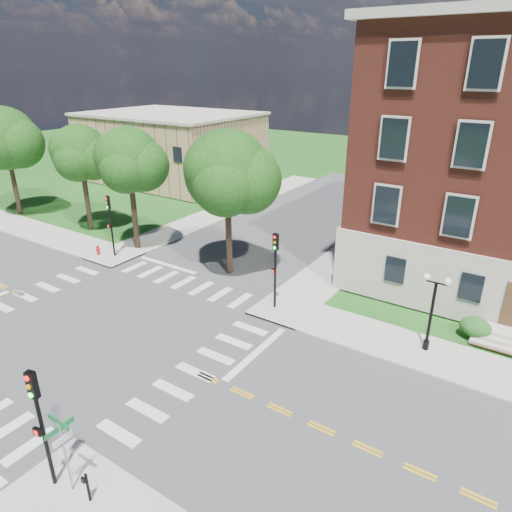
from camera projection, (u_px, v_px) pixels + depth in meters
The scene contains 19 objects.
ground at pixel (98, 329), 25.94m from camera, with size 160.00×160.00×0.00m, color #1B4E16.
road_ew at pixel (98, 329), 25.94m from camera, with size 90.00×12.00×0.01m, color #3D3D3F.
road_ns at pixel (98, 329), 25.94m from camera, with size 12.00×90.00×0.01m, color #3D3D3F.
sidewalk_ne at pixel (443, 293), 29.97m from camera, with size 34.00×34.00×0.12m.
sidewalk_nw at pixel (122, 215), 45.56m from camera, with size 34.00×34.00×0.12m.
crosswalk_east at pixel (195, 372), 22.29m from camera, with size 2.20×10.20×0.02m, color silver, non-canonical shape.
stop_bar_east at pixel (256, 353), 23.79m from camera, with size 0.40×5.50×0.00m, color silver.
secondary_building at pixel (172, 146), 58.55m from camera, with size 20.40×15.40×8.30m.
tree_a at pixel (5, 139), 43.10m from camera, with size 5.91×5.91×10.32m.
tree_b at pixel (80, 153), 39.00m from camera, with size 4.77×4.77×9.24m.
tree_c at pixel (129, 160), 34.54m from camera, with size 4.93×4.93×9.62m.
tree_d at pixel (227, 173), 30.19m from camera, with size 5.74×5.74×10.05m.
traffic_signal_se at pixel (39, 415), 15.06m from camera, with size 0.36×0.41×4.80m.
traffic_signal_ne at pixel (275, 261), 26.88m from camera, with size 0.37×0.43×4.80m.
traffic_signal_nw at pixel (110, 218), 34.44m from camera, with size 0.37×0.43×4.80m.
twin_lamp_west at pixel (432, 309), 23.01m from camera, with size 1.36×0.36×4.23m.
street_sign_pole at pixel (63, 441), 15.17m from camera, with size 1.10×1.10×3.10m.
push_button_post at pixel (87, 486), 15.33m from camera, with size 0.14×0.21×1.20m.
fire_hydrant at pixel (98, 250), 35.76m from camera, with size 0.35×0.35×0.75m.
Camera 1 is at (19.77, -13.70, 13.87)m, focal length 32.00 mm.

